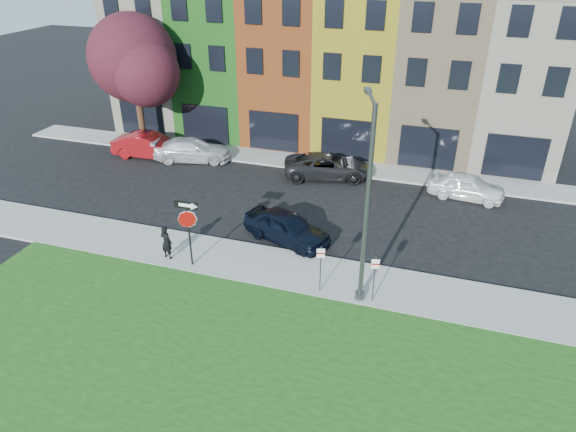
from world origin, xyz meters
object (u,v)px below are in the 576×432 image
(stop_sign, at_px, (188,220))
(street_lamp, at_px, (366,207))
(sedan_near, at_px, (287,227))
(man, at_px, (166,242))

(stop_sign, relative_size, street_lamp, 0.39)
(stop_sign, xyz_separation_m, street_lamp, (7.44, 0.08, 1.79))
(stop_sign, relative_size, sedan_near, 0.66)
(stop_sign, bearing_deg, sedan_near, 42.71)
(stop_sign, xyz_separation_m, sedan_near, (3.30, 3.41, -1.60))
(street_lamp, bearing_deg, stop_sign, 163.99)
(man, relative_size, street_lamp, 0.20)
(stop_sign, bearing_deg, man, 168.57)
(street_lamp, bearing_deg, sedan_near, 124.61)
(stop_sign, distance_m, sedan_near, 5.00)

